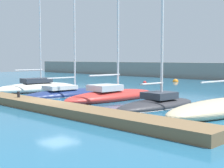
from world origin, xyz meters
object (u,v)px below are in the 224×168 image
(sailboat_red_third, at_px, (112,94))
(sailboat_charcoal_fourth, at_px, (157,103))
(dock_bollard, at_px, (19,94))
(mooring_buoy_orange, at_px, (176,82))
(mooring_buoy_red, at_px, (145,83))
(sailboat_ivory_nearest, at_px, (36,87))
(sailboat_navy_second, at_px, (67,93))
(sailboat_sand_fifth, at_px, (223,107))

(sailboat_red_third, height_order, sailboat_charcoal_fourth, sailboat_red_third)
(sailboat_charcoal_fourth, xyz_separation_m, dock_bollard, (-7.96, -6.12, 0.46))
(sailboat_red_third, relative_size, mooring_buoy_orange, 20.76)
(sailboat_red_third, xyz_separation_m, mooring_buoy_orange, (-8.44, 21.58, -0.44))
(mooring_buoy_red, bearing_deg, dock_bollard, -72.34)
(sailboat_charcoal_fourth, bearing_deg, sailboat_red_third, 83.93)
(sailboat_ivory_nearest, xyz_separation_m, sailboat_charcoal_fourth, (15.47, -0.07, -0.14))
(mooring_buoy_red, bearing_deg, sailboat_charcoal_fourth, -48.60)
(sailboat_navy_second, bearing_deg, mooring_buoy_orange, 11.85)
(sailboat_sand_fifth, relative_size, mooring_buoy_orange, 22.68)
(sailboat_ivory_nearest, relative_size, mooring_buoy_orange, 22.59)
(mooring_buoy_orange, height_order, dock_bollard, dock_bollard)
(sailboat_red_third, height_order, mooring_buoy_orange, sailboat_red_third)
(sailboat_navy_second, relative_size, sailboat_charcoal_fourth, 1.10)
(sailboat_navy_second, distance_m, mooring_buoy_orange, 22.59)
(sailboat_red_third, bearing_deg, sailboat_navy_second, 99.55)
(sailboat_navy_second, relative_size, sailboat_red_third, 0.83)
(sailboat_red_third, bearing_deg, sailboat_sand_fifth, -88.89)
(sailboat_ivory_nearest, relative_size, mooring_buoy_red, 37.81)
(sailboat_ivory_nearest, relative_size, sailboat_navy_second, 1.32)
(sailboat_navy_second, distance_m, sailboat_sand_fifth, 14.68)
(sailboat_ivory_nearest, bearing_deg, sailboat_red_third, -81.55)
(sailboat_navy_second, distance_m, mooring_buoy_red, 18.33)
(sailboat_sand_fifth, distance_m, mooring_buoy_orange, 28.14)
(sailboat_navy_second, bearing_deg, sailboat_charcoal_fourth, -87.02)
(sailboat_sand_fifth, xyz_separation_m, mooring_buoy_orange, (-18.05, 21.58, -0.42))
(sailboat_charcoal_fourth, height_order, sailboat_sand_fifth, sailboat_sand_fifth)
(sailboat_red_third, relative_size, sailboat_sand_fifth, 0.92)
(sailboat_red_third, height_order, dock_bollard, sailboat_red_third)
(sailboat_red_third, bearing_deg, sailboat_charcoal_fourth, -97.62)
(sailboat_charcoal_fourth, bearing_deg, sailboat_ivory_nearest, 92.38)
(sailboat_navy_second, bearing_deg, sailboat_ivory_nearest, 92.91)
(sailboat_red_third, height_order, sailboat_sand_fifth, sailboat_sand_fifth)
(sailboat_charcoal_fourth, bearing_deg, sailboat_navy_second, 92.40)
(sailboat_ivory_nearest, bearing_deg, mooring_buoy_red, 4.55)
(mooring_buoy_red, bearing_deg, sailboat_ivory_nearest, -89.87)
(sailboat_sand_fifth, relative_size, mooring_buoy_red, 37.95)
(sailboat_sand_fifth, bearing_deg, sailboat_ivory_nearest, 97.61)
(sailboat_navy_second, bearing_deg, sailboat_red_third, -78.32)
(sailboat_ivory_nearest, distance_m, mooring_buoy_red, 17.53)
(sailboat_navy_second, height_order, mooring_buoy_red, sailboat_navy_second)
(mooring_buoy_orange, xyz_separation_m, dock_bollard, (5.66, -28.50, 0.76))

